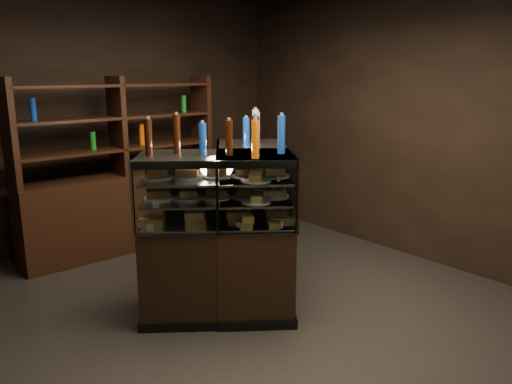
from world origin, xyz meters
TOP-DOWN VIEW (x-y plane):
  - ground at (0.00, 0.00)m, footprint 5.00×5.00m
  - room_shell at (0.00, 0.00)m, footprint 5.02×5.02m
  - display_case at (0.19, 0.04)m, footprint 1.78×1.42m
  - food_display at (0.19, 0.04)m, footprint 1.40×1.04m
  - bottles_top at (0.19, 0.04)m, footprint 1.22×0.91m
  - potted_conifer at (1.50, 1.08)m, footprint 0.41×0.41m
  - back_shelving at (0.07, 2.05)m, footprint 2.34×0.46m

SIDE VIEW (x-z plane):
  - ground at x=0.00m, z-range 0.00..0.00m
  - display_case at x=0.19m, z-range -0.23..1.17m
  - potted_conifer at x=1.50m, z-range 0.06..0.95m
  - back_shelving at x=0.07m, z-range -0.39..1.61m
  - food_display at x=0.19m, z-range 0.87..1.31m
  - bottles_top at x=0.19m, z-range 1.39..1.69m
  - room_shell at x=0.00m, z-range 0.44..3.45m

